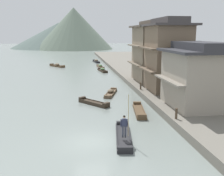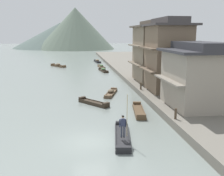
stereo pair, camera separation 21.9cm
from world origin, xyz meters
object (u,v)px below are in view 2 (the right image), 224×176
at_px(house_waterfront_nearest, 199,75).
at_px(house_waterfront_second, 168,55).
at_px(mooring_post_dock_mid, 141,86).
at_px(boat_moored_nearest, 94,103).
at_px(boat_midriver_drifting, 111,93).
at_px(boat_moored_far, 58,66).
at_px(boat_midriver_upstream, 103,70).
at_px(boat_upstream_distant, 101,66).
at_px(house_waterfront_tall, 157,52).
at_px(boat_foreground_poled, 122,137).
at_px(boat_moored_third, 139,111).
at_px(mooring_post_dock_near, 176,114).
at_px(boat_moored_second, 97,61).
at_px(boatman_person, 123,123).

bearing_deg(house_waterfront_nearest, house_waterfront_second, 94.17).
bearing_deg(mooring_post_dock_mid, boat_moored_nearest, -148.21).
bearing_deg(house_waterfront_nearest, boat_midriver_drifting, 128.69).
xyz_separation_m(boat_moored_far, boat_midriver_upstream, (9.69, -9.26, -0.02)).
distance_m(boat_moored_nearest, boat_upstream_distant, 32.47).
relative_size(house_waterfront_tall, mooring_post_dock_mid, 9.73).
bearing_deg(boat_upstream_distant, boat_midriver_upstream, -91.69).
bearing_deg(boat_upstream_distant, boat_foreground_poled, -93.36).
bearing_deg(boat_moored_third, boat_foreground_poled, -113.86).
height_order(boat_moored_third, mooring_post_dock_near, mooring_post_dock_near).
bearing_deg(boat_midriver_upstream, boat_moored_second, 89.28).
height_order(boat_moored_second, boat_midriver_upstream, boat_moored_second).
relative_size(boat_midriver_drifting, house_waterfront_nearest, 0.67).
distance_m(boat_foreground_poled, boat_midriver_upstream, 35.79).
bearing_deg(house_waterfront_second, mooring_post_dock_mid, 165.28).
distance_m(boat_moored_third, boat_moored_far, 40.12).
bearing_deg(boat_moored_far, mooring_post_dock_near, -74.23).
xyz_separation_m(boat_moored_second, boat_midriver_drifting, (-1.45, -39.16, -0.05)).
height_order(boat_moored_third, boat_moored_far, boat_moored_far).
relative_size(boat_moored_second, mooring_post_dock_near, 6.56).
bearing_deg(boat_moored_nearest, boat_midriver_upstream, 81.77).
xyz_separation_m(boat_midriver_upstream, boat_upstream_distant, (0.19, 6.41, -0.02)).
height_order(boat_moored_far, mooring_post_dock_mid, mooring_post_dock_mid).
xyz_separation_m(boat_foreground_poled, boat_midriver_drifting, (1.07, 14.54, 0.06)).
bearing_deg(boat_moored_nearest, house_waterfront_nearest, -24.50).
bearing_deg(house_waterfront_tall, boatman_person, -112.85).
relative_size(house_waterfront_tall, mooring_post_dock_near, 9.72).
height_order(boat_midriver_drifting, mooring_post_dock_mid, mooring_post_dock_mid).
distance_m(boat_upstream_distant, house_waterfront_tall, 23.66).
bearing_deg(boatman_person, boat_upstream_distant, 86.56).
relative_size(boat_foreground_poled, boat_moored_second, 0.91).
bearing_deg(house_waterfront_nearest, boatman_person, -143.15).
xyz_separation_m(house_waterfront_nearest, mooring_post_dock_mid, (-3.59, 8.31, -2.55)).
height_order(boatman_person, boat_upstream_distant, boatman_person).
xyz_separation_m(boat_upstream_distant, mooring_post_dock_mid, (2.29, -28.38, 0.91)).
xyz_separation_m(boat_moored_far, house_waterfront_tall, (16.01, -25.21, 4.72)).
height_order(boat_moored_third, mooring_post_dock_mid, mooring_post_dock_mid).
height_order(boat_moored_nearest, house_waterfront_nearest, house_waterfront_nearest).
height_order(boatman_person, mooring_post_dock_near, boatman_person).
xyz_separation_m(boat_foreground_poled, boat_moored_second, (2.51, 53.70, 0.10)).
xyz_separation_m(boat_moored_third, boat_midriver_drifting, (-1.66, 8.38, 0.04)).
distance_m(house_waterfront_tall, mooring_post_dock_near, 18.70).
bearing_deg(boat_midriver_upstream, house_waterfront_tall, -68.39).
bearing_deg(mooring_post_dock_near, house_waterfront_tall, 77.90).
relative_size(boat_midriver_drifting, boat_upstream_distant, 0.96).
bearing_deg(boat_moored_far, boat_midriver_drifting, -74.45).
distance_m(house_waterfront_nearest, mooring_post_dock_near, 5.66).
bearing_deg(boat_upstream_distant, mooring_post_dock_mid, -85.39).
relative_size(boatman_person, mooring_post_dock_near, 3.38).
height_order(boat_upstream_distant, house_waterfront_second, house_waterfront_second).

